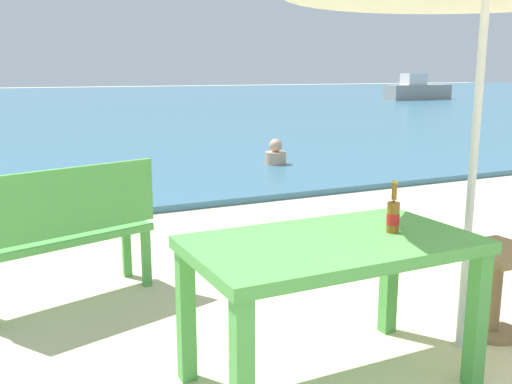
# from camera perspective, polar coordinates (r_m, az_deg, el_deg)

# --- Properties ---
(sea_water) EXTENTS (120.00, 50.00, 0.08)m
(sea_water) POSITION_cam_1_polar(r_m,az_deg,el_deg) (31.25, -21.57, 8.23)
(sea_water) COLOR #386B84
(sea_water) RESTS_ON ground_plane
(picnic_table_green) EXTENTS (1.40, 0.80, 0.76)m
(picnic_table_green) POSITION_cam_1_polar(r_m,az_deg,el_deg) (2.87, 7.46, -6.69)
(picnic_table_green) COLOR #4C9E47
(picnic_table_green) RESTS_ON ground_plane
(beer_bottle_amber) EXTENTS (0.07, 0.07, 0.26)m
(beer_bottle_amber) POSITION_cam_1_polar(r_m,az_deg,el_deg) (2.98, 13.36, -2.16)
(beer_bottle_amber) COLOR brown
(beer_bottle_amber) RESTS_ON picnic_table_green
(side_table_wood) EXTENTS (0.44, 0.44, 0.54)m
(side_table_wood) POSITION_cam_1_polar(r_m,az_deg,el_deg) (3.74, 22.63, -7.90)
(side_table_wood) COLOR olive
(side_table_wood) RESTS_ON ground_plane
(bench_green_left) EXTENTS (1.25, 0.69, 0.95)m
(bench_green_left) POSITION_cam_1_polar(r_m,az_deg,el_deg) (4.07, -18.05, -3.23)
(bench_green_left) COLOR #4C9E47
(bench_green_left) RESTS_ON ground_plane
(swimmer_person) EXTENTS (0.34, 0.34, 0.41)m
(swimmer_person) POSITION_cam_1_polar(r_m,az_deg,el_deg) (9.36, 1.94, 3.72)
(swimmer_person) COLOR tan
(swimmer_person) RESTS_ON sea_water
(boat_tanker) EXTENTS (3.74, 1.02, 1.36)m
(boat_tanker) POSITION_cam_1_polar(r_m,az_deg,el_deg) (31.99, 15.59, 9.64)
(boat_tanker) COLOR gray
(boat_tanker) RESTS_ON sea_water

